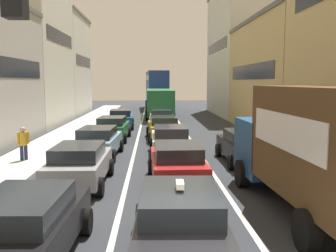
{
  "coord_description": "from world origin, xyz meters",
  "views": [
    {
      "loc": [
        -0.76,
        -6.19,
        3.7
      ],
      "look_at": [
        0.0,
        12.0,
        1.6
      ],
      "focal_mm": 41.19,
      "sensor_mm": 36.0,
      "label": 1
    }
  ],
  "objects_px": {
    "bus_mid_queue_primary": "(159,101)",
    "sedan_centre_lane_fifth": "(161,118)",
    "sedan_left_lane_front": "(25,226)",
    "removalist_box_truck": "(314,145)",
    "wagon_left_lane_second": "(80,163)",
    "taxi_centre_lane_front": "(180,220)",
    "sedan_left_lane_fifth": "(121,118)",
    "hatchback_centre_lane_third": "(170,140)",
    "sedan_left_lane_fourth": "(112,128)",
    "pedestrian_mid_sidewalk": "(23,142)",
    "sedan_centre_lane_second": "(177,163)",
    "sedan_left_lane_third": "(98,141)",
    "sedan_right_lane_behind_truck": "(244,146)",
    "bus_far_queue_secondary": "(157,88)",
    "coupe_centre_lane_fourth": "(163,127)"
  },
  "relations": [
    {
      "from": "coupe_centre_lane_fourth",
      "to": "pedestrian_mid_sidewalk",
      "type": "bearing_deg",
      "value": 133.71
    },
    {
      "from": "sedan_left_lane_third",
      "to": "coupe_centre_lane_fourth",
      "type": "bearing_deg",
      "value": -27.61
    },
    {
      "from": "sedan_left_lane_front",
      "to": "sedan_left_lane_fifth",
      "type": "distance_m",
      "value": 23.17
    },
    {
      "from": "removalist_box_truck",
      "to": "sedan_left_lane_fourth",
      "type": "height_order",
      "value": "removalist_box_truck"
    },
    {
      "from": "coupe_centre_lane_fourth",
      "to": "sedan_left_lane_fourth",
      "type": "height_order",
      "value": "same"
    },
    {
      "from": "hatchback_centre_lane_third",
      "to": "coupe_centre_lane_fourth",
      "type": "distance_m",
      "value": 5.44
    },
    {
      "from": "coupe_centre_lane_fourth",
      "to": "sedan_left_lane_fifth",
      "type": "distance_m",
      "value": 7.01
    },
    {
      "from": "sedan_left_lane_fourth",
      "to": "bus_mid_queue_primary",
      "type": "relative_size",
      "value": 0.41
    },
    {
      "from": "wagon_left_lane_second",
      "to": "sedan_left_lane_third",
      "type": "distance_m",
      "value": 5.2
    },
    {
      "from": "removalist_box_truck",
      "to": "coupe_centre_lane_fourth",
      "type": "bearing_deg",
      "value": 12.64
    },
    {
      "from": "bus_mid_queue_primary",
      "to": "taxi_centre_lane_front",
      "type": "bearing_deg",
      "value": 178.75
    },
    {
      "from": "sedan_left_lane_front",
      "to": "wagon_left_lane_second",
      "type": "xyz_separation_m",
      "value": [
        -0.02,
        6.0,
        0.0
      ]
    },
    {
      "from": "removalist_box_truck",
      "to": "sedan_right_lane_behind_truck",
      "type": "relative_size",
      "value": 1.8
    },
    {
      "from": "wagon_left_lane_second",
      "to": "sedan_centre_lane_fifth",
      "type": "height_order",
      "value": "same"
    },
    {
      "from": "bus_far_queue_secondary",
      "to": "sedan_right_lane_behind_truck",
      "type": "bearing_deg",
      "value": -177.01
    },
    {
      "from": "coupe_centre_lane_fourth",
      "to": "bus_far_queue_secondary",
      "type": "xyz_separation_m",
      "value": [
        -0.08,
        27.75,
        2.03
      ]
    },
    {
      "from": "coupe_centre_lane_fourth",
      "to": "sedan_right_lane_behind_truck",
      "type": "height_order",
      "value": "same"
    },
    {
      "from": "sedan_centre_lane_fifth",
      "to": "sedan_right_lane_behind_truck",
      "type": "xyz_separation_m",
      "value": [
        3.49,
        -13.22,
        0.0
      ]
    },
    {
      "from": "bus_mid_queue_primary",
      "to": "sedan_centre_lane_second",
      "type": "bearing_deg",
      "value": 179.41
    },
    {
      "from": "taxi_centre_lane_front",
      "to": "sedan_left_lane_fifth",
      "type": "relative_size",
      "value": 1.0
    },
    {
      "from": "sedan_left_lane_front",
      "to": "coupe_centre_lane_fourth",
      "type": "bearing_deg",
      "value": -9.23
    },
    {
      "from": "removalist_box_truck",
      "to": "taxi_centre_lane_front",
      "type": "bearing_deg",
      "value": 120.03
    },
    {
      "from": "bus_mid_queue_primary",
      "to": "sedan_centre_lane_fifth",
      "type": "bearing_deg",
      "value": 179.05
    },
    {
      "from": "pedestrian_mid_sidewalk",
      "to": "sedan_left_lane_front",
      "type": "bearing_deg",
      "value": -13.05
    },
    {
      "from": "sedan_centre_lane_second",
      "to": "bus_mid_queue_primary",
      "type": "height_order",
      "value": "bus_mid_queue_primary"
    },
    {
      "from": "bus_mid_queue_primary",
      "to": "sedan_left_lane_fifth",
      "type": "bearing_deg",
      "value": 158.63
    },
    {
      "from": "coupe_centre_lane_fourth",
      "to": "bus_mid_queue_primary",
      "type": "distance_m",
      "value": 14.94
    },
    {
      "from": "bus_far_queue_secondary",
      "to": "removalist_box_truck",
      "type": "bearing_deg",
      "value": -177.65
    },
    {
      "from": "sedan_left_lane_front",
      "to": "hatchback_centre_lane_third",
      "type": "bearing_deg",
      "value": -15.09
    },
    {
      "from": "sedan_left_lane_fourth",
      "to": "pedestrian_mid_sidewalk",
      "type": "height_order",
      "value": "pedestrian_mid_sidewalk"
    },
    {
      "from": "hatchback_centre_lane_third",
      "to": "sedan_right_lane_behind_truck",
      "type": "height_order",
      "value": "same"
    },
    {
      "from": "sedan_left_lane_fourth",
      "to": "pedestrian_mid_sidewalk",
      "type": "distance_m",
      "value": 7.64
    },
    {
      "from": "hatchback_centre_lane_third",
      "to": "pedestrian_mid_sidewalk",
      "type": "height_order",
      "value": "pedestrian_mid_sidewalk"
    },
    {
      "from": "sedan_centre_lane_second",
      "to": "coupe_centre_lane_fourth",
      "type": "relative_size",
      "value": 0.99
    },
    {
      "from": "sedan_left_lane_front",
      "to": "sedan_left_lane_fourth",
      "type": "bearing_deg",
      "value": 1.59
    },
    {
      "from": "sedan_centre_lane_second",
      "to": "sedan_right_lane_behind_truck",
      "type": "height_order",
      "value": "same"
    },
    {
      "from": "wagon_left_lane_second",
      "to": "hatchback_centre_lane_third",
      "type": "distance_m",
      "value": 6.52
    },
    {
      "from": "wagon_left_lane_second",
      "to": "sedan_centre_lane_fifth",
      "type": "relative_size",
      "value": 1.0
    },
    {
      "from": "sedan_left_lane_front",
      "to": "removalist_box_truck",
      "type": "bearing_deg",
      "value": -67.41
    },
    {
      "from": "pedestrian_mid_sidewalk",
      "to": "sedan_left_lane_third",
      "type": "bearing_deg",
      "value": 79.55
    },
    {
      "from": "sedan_centre_lane_second",
      "to": "sedan_left_lane_third",
      "type": "xyz_separation_m",
      "value": [
        -3.55,
        5.21,
        0.0
      ]
    },
    {
      "from": "wagon_left_lane_second",
      "to": "bus_mid_queue_primary",
      "type": "distance_m",
      "value": 26.08
    },
    {
      "from": "removalist_box_truck",
      "to": "taxi_centre_lane_front",
      "type": "height_order",
      "value": "removalist_box_truck"
    },
    {
      "from": "hatchback_centre_lane_third",
      "to": "bus_far_queue_secondary",
      "type": "height_order",
      "value": "bus_far_queue_secondary"
    },
    {
      "from": "taxi_centre_lane_front",
      "to": "sedan_centre_lane_fifth",
      "type": "distance_m",
      "value": 22.59
    },
    {
      "from": "removalist_box_truck",
      "to": "bus_far_queue_secondary",
      "type": "bearing_deg",
      "value": 3.12
    },
    {
      "from": "wagon_left_lane_second",
      "to": "sedan_left_lane_fourth",
      "type": "distance_m",
      "value": 10.84
    },
    {
      "from": "hatchback_centre_lane_third",
      "to": "sedan_left_lane_fourth",
      "type": "distance_m",
      "value": 6.35
    },
    {
      "from": "sedan_left_lane_front",
      "to": "sedan_left_lane_third",
      "type": "relative_size",
      "value": 0.99
    },
    {
      "from": "coupe_centre_lane_fourth",
      "to": "sedan_centre_lane_fifth",
      "type": "xyz_separation_m",
      "value": [
        0.02,
        5.9,
        0.0
      ]
    }
  ]
}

